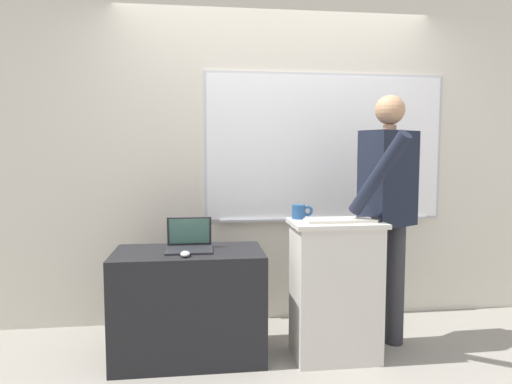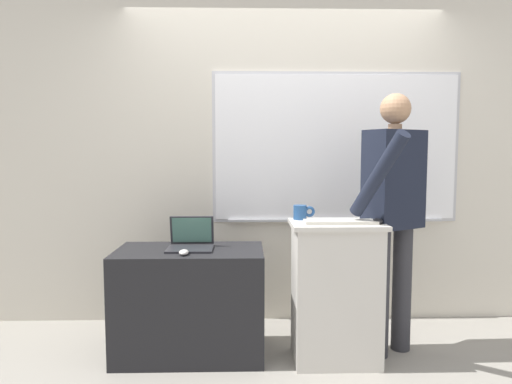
% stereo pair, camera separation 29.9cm
% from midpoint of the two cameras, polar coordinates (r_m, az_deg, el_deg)
% --- Properties ---
extents(back_wall, '(6.40, 0.17, 2.99)m').
position_cam_midpoint_polar(back_wall, '(3.75, 6.02, 6.74)').
color(back_wall, beige).
rests_on(back_wall, ground_plane).
extents(lectern_podium, '(0.60, 0.41, 0.92)m').
position_cam_midpoint_polar(lectern_podium, '(3.12, 12.72, -12.08)').
color(lectern_podium, beige).
rests_on(lectern_podium, ground_plane).
extents(side_desk, '(0.99, 0.55, 0.72)m').
position_cam_midpoint_polar(side_desk, '(3.19, -5.50, -13.56)').
color(side_desk, black).
rests_on(side_desk, ground_plane).
extents(person_presenter, '(0.57, 0.70, 1.76)m').
position_cam_midpoint_polar(person_presenter, '(3.23, 19.38, -1.70)').
color(person_presenter, '#333338').
rests_on(person_presenter, ground_plane).
extents(laptop, '(0.31, 0.27, 0.21)m').
position_cam_midpoint_polar(laptop, '(3.12, -5.42, -5.98)').
color(laptop, '#28282D').
rests_on(laptop, side_desk).
extents(wireless_keyboard, '(0.46, 0.14, 0.02)m').
position_cam_midpoint_polar(wireless_keyboard, '(2.98, 13.38, -3.68)').
color(wireless_keyboard, beige).
rests_on(wireless_keyboard, lectern_podium).
extents(computer_mouse_by_laptop, '(0.06, 0.10, 0.03)m').
position_cam_midpoint_polar(computer_mouse_by_laptop, '(2.93, -6.13, -7.54)').
color(computer_mouse_by_laptop, silver).
rests_on(computer_mouse_by_laptop, side_desk).
extents(computer_mouse_by_keyboard, '(0.06, 0.10, 0.03)m').
position_cam_midpoint_polar(computer_mouse_by_keyboard, '(3.03, 17.74, -3.48)').
color(computer_mouse_by_keyboard, black).
rests_on(computer_mouse_by_keyboard, lectern_podium).
extents(coffee_mug, '(0.15, 0.09, 0.10)m').
position_cam_midpoint_polar(coffee_mug, '(3.10, 8.43, -2.54)').
color(coffee_mug, '#234C84').
rests_on(coffee_mug, lectern_podium).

